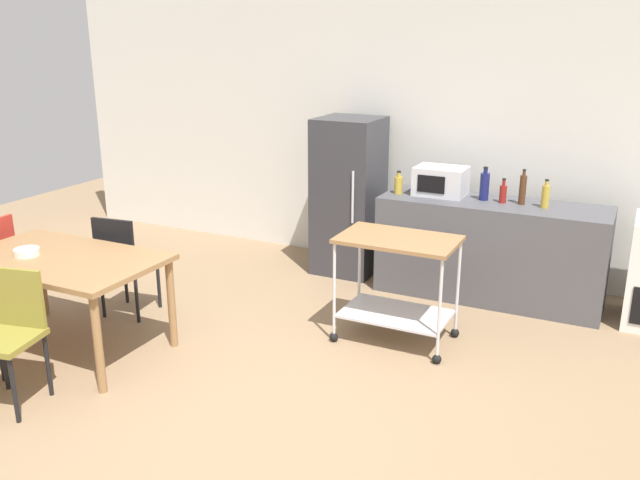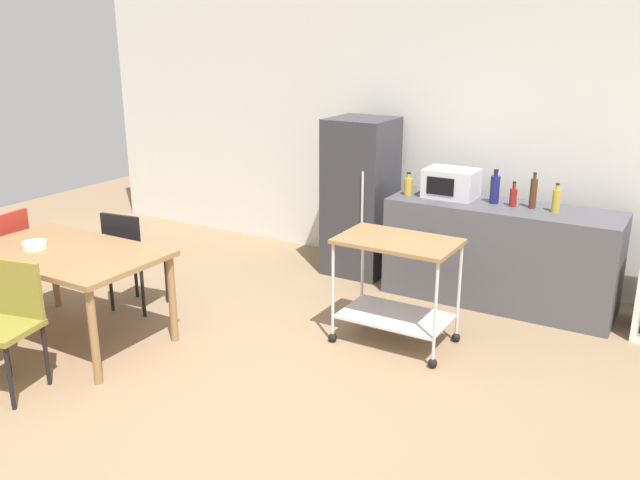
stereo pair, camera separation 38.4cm
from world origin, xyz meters
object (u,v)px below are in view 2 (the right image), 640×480
at_px(chair_olive, 9,319).
at_px(bottle_vinegar, 556,200).
at_px(bottle_soda, 513,197).
at_px(bottle_soy_sauce, 533,193).
at_px(refrigerator, 361,197).
at_px(fruit_bowl, 35,245).
at_px(chair_red, 4,253).
at_px(chair_black, 132,253).
at_px(bottle_sparkling_water, 495,189).
at_px(dining_table, 67,260).
at_px(microwave, 451,183).
at_px(bottle_wine, 408,186).
at_px(kitchen_cart, 397,274).

relative_size(chair_olive, bottle_vinegar, 3.60).
bearing_deg(bottle_soda, bottle_soy_sauce, 7.04).
distance_m(refrigerator, fruit_bowl, 3.03).
bearing_deg(chair_red, chair_black, 113.47).
bearing_deg(chair_red, bottle_soda, 115.34).
height_order(chair_black, bottle_soda, bottle_soda).
bearing_deg(chair_red, bottle_sparkling_water, 116.88).
bearing_deg(dining_table, bottle_soy_sauce, 40.98).
relative_size(refrigerator, microwave, 3.37).
relative_size(bottle_soy_sauce, bottle_vinegar, 1.26).
distance_m(chair_olive, microwave, 3.79).
height_order(chair_red, bottle_soy_sauce, bottle_soy_sauce).
distance_m(chair_black, refrigerator, 2.27).
bearing_deg(dining_table, refrigerator, 64.97).
bearing_deg(refrigerator, chair_black, -123.34).
bearing_deg(refrigerator, dining_table, -115.03).
bearing_deg(microwave, refrigerator, 177.25).
height_order(dining_table, bottle_wine, bottle_wine).
bearing_deg(bottle_vinegar, bottle_sparkling_water, 175.33).
height_order(refrigerator, fruit_bowl, refrigerator).
relative_size(chair_olive, refrigerator, 0.57).
bearing_deg(chair_red, dining_table, 75.24).
bearing_deg(bottle_soda, kitchen_cart, -113.09).
xyz_separation_m(chair_black, kitchen_cart, (2.24, 0.56, 0.05)).
bearing_deg(refrigerator, chair_olive, -105.95).
bearing_deg(chair_black, bottle_wine, -144.21).
bearing_deg(chair_olive, bottle_vinegar, 36.31).
relative_size(chair_black, kitchen_cart, 0.98).
bearing_deg(microwave, bottle_soda, -4.63).
bearing_deg(bottle_soda, chair_red, -147.62).
height_order(refrigerator, microwave, refrigerator).
bearing_deg(bottle_soy_sauce, kitchen_cart, -118.73).
bearing_deg(refrigerator, bottle_soda, -3.47).
distance_m(bottle_soda, fruit_bowl, 3.94).
height_order(bottle_wine, bottle_sparkling_water, bottle_sparkling_water).
distance_m(refrigerator, bottle_soda, 1.54).
height_order(chair_red, chair_olive, same).
distance_m(kitchen_cart, bottle_soda, 1.40).
bearing_deg(bottle_sparkling_water, chair_red, -146.08).
xyz_separation_m(refrigerator, bottle_soy_sauce, (1.68, -0.07, 0.26)).
height_order(bottle_wine, bottle_soda, bottle_soda).
relative_size(chair_olive, bottle_soy_sauce, 2.86).
bearing_deg(bottle_wine, chair_olive, -116.01).
bearing_deg(kitchen_cart, bottle_sparkling_water, 74.34).
distance_m(dining_table, bottle_sparkling_water, 3.60).
height_order(chair_red, bottle_sparkling_water, bottle_sparkling_water).
xyz_separation_m(chair_red, bottle_soda, (3.71, 2.35, 0.47)).
bearing_deg(bottle_vinegar, chair_black, -150.35).
bearing_deg(chair_black, fruit_bowl, 67.47).
distance_m(dining_table, bottle_vinegar, 3.97).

